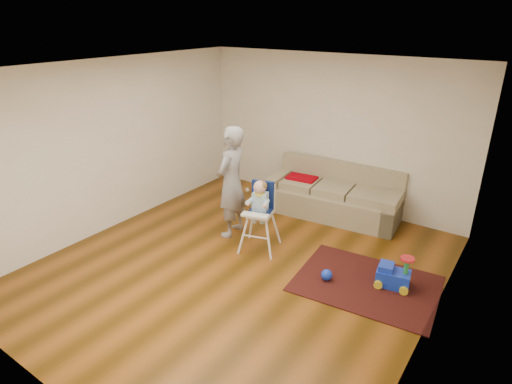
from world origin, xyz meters
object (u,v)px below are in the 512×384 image
Objects in this scene: ride_on_toy at (394,270)px; adult at (231,182)px; sofa at (334,191)px; side_table at (280,191)px; toy_ball at (327,275)px; high_chair at (260,217)px.

adult reaches higher than ride_on_toy.
sofa is 1.93m from adult.
toy_ball is at bearing -44.45° from side_table.
adult is (-1.86, 0.35, 0.80)m from toy_ball.
side_table is 0.98× the size of ride_on_toy.
adult reaches higher than sofa.
high_chair is 0.75m from adult.
ride_on_toy is 2.70m from adult.
ride_on_toy reaches higher than toy_ball.
high_chair is (-1.98, -0.18, 0.29)m from ride_on_toy.
ride_on_toy is 0.86m from toy_ball.
sofa reaches higher than toy_ball.
side_table is at bearing 95.63° from high_chair.
high_chair reaches higher than ride_on_toy.
high_chair reaches higher than side_table.
high_chair is at bearing 69.71° from adult.
toy_ball is 0.14× the size of high_chair.
adult is (0.04, -1.51, 0.66)m from side_table.
high_chair is at bearing -67.78° from side_table.
high_chair is at bearing -108.32° from sofa.
ride_on_toy is 2.01m from high_chair.
toy_ball is (1.89, -1.86, -0.13)m from side_table.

